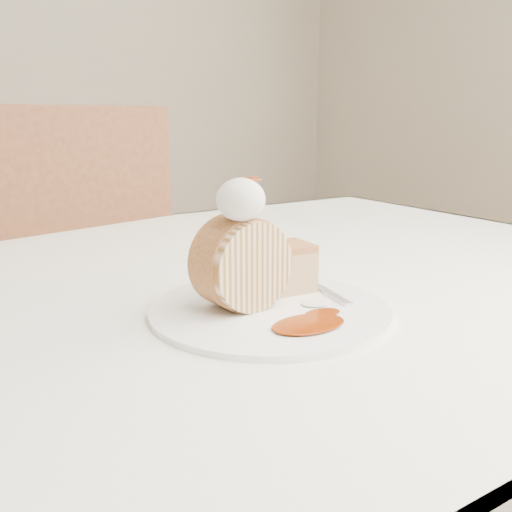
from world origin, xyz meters
TOP-DOWN VIEW (x-y plane):
  - table at (0.00, 0.20)m, footprint 1.40×0.90m
  - chair_far at (-0.04, 0.72)m, footprint 0.54×0.54m
  - plate at (0.05, 0.06)m, footprint 0.27×0.27m
  - roulade_slice at (0.03, 0.07)m, footprint 0.09×0.06m
  - cake_chunk at (0.10, 0.09)m, footprint 0.06×0.05m
  - whipped_cream at (0.02, 0.06)m, footprint 0.05×0.05m
  - caramel_drizzle at (0.04, 0.07)m, footprint 0.02×0.02m
  - caramel_pool at (0.05, -0.01)m, footprint 0.08×0.06m
  - fork at (0.13, 0.06)m, footprint 0.05×0.15m

SIDE VIEW (x-z plane):
  - chair_far at x=-0.04m, z-range 0.07..1.03m
  - table at x=0.00m, z-range 0.29..1.04m
  - plate at x=0.05m, z-range 0.75..0.76m
  - fork at x=0.13m, z-range 0.76..0.76m
  - caramel_pool at x=0.05m, z-range 0.76..0.76m
  - cake_chunk at x=0.10m, z-range 0.76..0.80m
  - roulade_slice at x=0.03m, z-range 0.76..0.85m
  - whipped_cream at x=0.02m, z-range 0.85..0.89m
  - caramel_drizzle at x=0.04m, z-range 0.89..0.89m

